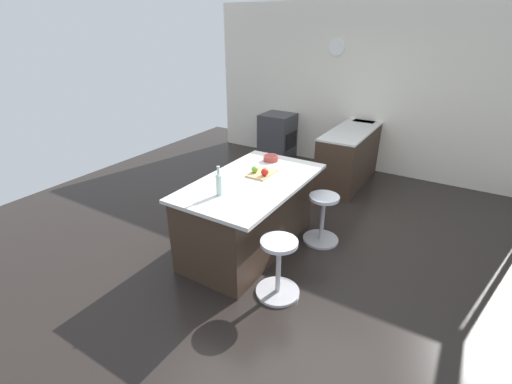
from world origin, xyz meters
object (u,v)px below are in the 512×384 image
(stool_by_window, at_px, (322,220))
(apple_green, at_px, (255,169))
(fruit_bowl, at_px, (271,158))
(water_bottle, at_px, (219,184))
(cutting_board, at_px, (262,173))
(stool_middle, at_px, (278,269))
(kitchen_island, at_px, (249,214))
(oven_range, at_px, (278,136))
(apple_red, at_px, (265,172))

(stool_by_window, distance_m, apple_green, 1.05)
(apple_green, bearing_deg, fruit_bowl, -173.05)
(water_bottle, bearing_deg, cutting_board, 173.08)
(stool_middle, bearing_deg, apple_green, -135.39)
(cutting_board, distance_m, water_bottle, 0.72)
(water_bottle, bearing_deg, kitchen_island, 175.85)
(fruit_bowl, bearing_deg, cutting_board, 16.86)
(fruit_bowl, bearing_deg, oven_range, -153.73)
(kitchen_island, height_order, apple_green, apple_green)
(kitchen_island, xyz_separation_m, apple_red, (-0.15, 0.12, 0.50))
(apple_green, distance_m, water_bottle, 0.66)
(apple_red, bearing_deg, oven_range, -154.43)
(stool_by_window, bearing_deg, kitchen_island, -51.06)
(kitchen_island, bearing_deg, apple_green, -171.77)
(oven_range, xyz_separation_m, apple_green, (2.83, 1.22, 0.50))
(apple_green, xyz_separation_m, fruit_bowl, (-0.48, -0.06, -0.02))
(apple_green, bearing_deg, oven_range, -156.73)
(apple_green, bearing_deg, cutting_board, 120.42)
(oven_range, bearing_deg, cutting_board, 24.87)
(kitchen_island, bearing_deg, water_bottle, -4.15)
(stool_by_window, height_order, fruit_bowl, fruit_bowl)
(apple_green, height_order, fruit_bowl, apple_green)
(kitchen_island, relative_size, water_bottle, 5.75)
(water_bottle, bearing_deg, stool_by_window, 145.20)
(oven_range, height_order, stool_by_window, oven_range)
(oven_range, height_order, apple_red, apple_red)
(apple_green, relative_size, water_bottle, 0.25)
(apple_green, bearing_deg, apple_red, 81.36)
(kitchen_island, distance_m, stool_middle, 0.91)
(oven_range, bearing_deg, stool_by_window, 38.58)
(oven_range, relative_size, kitchen_island, 0.49)
(stool_middle, distance_m, cutting_board, 1.18)
(apple_green, distance_m, fruit_bowl, 0.49)
(cutting_board, bearing_deg, water_bottle, -6.92)
(oven_range, bearing_deg, water_bottle, 19.05)
(stool_by_window, distance_m, stool_middle, 1.13)
(oven_range, relative_size, cutting_board, 2.44)
(stool_by_window, relative_size, apple_green, 7.92)
(apple_red, distance_m, apple_green, 0.15)
(kitchen_island, bearing_deg, fruit_bowl, -172.72)
(apple_red, bearing_deg, kitchen_island, -40.18)
(stool_by_window, xyz_separation_m, fruit_bowl, (-0.09, -0.78, 0.63))
(apple_green, bearing_deg, water_bottle, -0.98)
(oven_range, bearing_deg, fruit_bowl, 26.27)
(oven_range, height_order, cutting_board, cutting_board)
(oven_range, height_order, apple_green, apple_green)
(stool_middle, bearing_deg, oven_range, -151.42)
(stool_middle, bearing_deg, kitchen_island, -128.94)
(kitchen_island, relative_size, cutting_board, 4.99)
(water_bottle, height_order, fruit_bowl, water_bottle)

